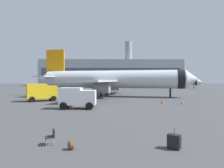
# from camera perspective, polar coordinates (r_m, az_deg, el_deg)

# --- Properties ---
(airplane_at_gate) EXTENTS (35.46, 32.25, 10.50)m
(airplane_at_gate) POSITION_cam_1_polar(r_m,az_deg,el_deg) (43.76, -0.10, 1.29)
(airplane_at_gate) COLOR silver
(airplane_at_gate) RESTS_ON ground
(airplane_taxiing) EXTENTS (19.16, 20.28, 7.20)m
(airplane_taxiing) POSITION_cam_1_polar(r_m,az_deg,el_deg) (99.78, 17.68, 0.50)
(airplane_taxiing) COLOR silver
(airplane_taxiing) RESTS_ON ground
(service_truck) EXTENTS (5.27, 4.21, 2.90)m
(service_truck) POSITION_cam_1_polar(r_m,az_deg,el_deg) (35.97, -19.24, -2.02)
(service_truck) COLOR yellow
(service_truck) RESTS_ON ground
(cargo_van) EXTENTS (4.45, 2.42, 2.60)m
(cargo_van) POSITION_cam_1_polar(r_m,az_deg,el_deg) (25.41, -9.74, -3.62)
(cargo_van) COLOR white
(cargo_van) RESTS_ON ground
(safety_cone_near) EXTENTS (0.44, 0.44, 0.66)m
(safety_cone_near) POSITION_cam_1_polar(r_m,az_deg,el_deg) (31.57, 19.18, -4.79)
(safety_cone_near) COLOR #F2590C
(safety_cone_near) RESTS_ON ground
(safety_cone_mid) EXTENTS (0.44, 0.44, 0.82)m
(safety_cone_mid) POSITION_cam_1_polar(r_m,az_deg,el_deg) (31.36, 14.02, -4.65)
(safety_cone_mid) COLOR #F2590C
(safety_cone_mid) RESTS_ON ground
(safety_cone_far) EXTENTS (0.44, 0.44, 0.84)m
(safety_cone_far) POSITION_cam_1_polar(r_m,az_deg,el_deg) (25.39, -11.36, -5.98)
(safety_cone_far) COLOR #F2590C
(safety_cone_far) RESTS_ON ground
(rolling_suitcase) EXTENTS (0.75, 0.70, 1.10)m
(rolling_suitcase) POSITION_cam_1_polar(r_m,az_deg,el_deg) (11.32, 17.07, -15.15)
(rolling_suitcase) COLOR black
(rolling_suitcase) RESTS_ON ground
(traveller_backpack) EXTENTS (0.36, 0.40, 0.48)m
(traveller_backpack) POSITION_cam_1_polar(r_m,az_deg,el_deg) (10.98, -11.46, -16.50)
(traveller_backpack) COLOR brown
(traveller_backpack) RESTS_ON ground
(gate_chair) EXTENTS (0.63, 0.63, 0.86)m
(gate_chair) POSITION_cam_1_polar(r_m,az_deg,el_deg) (11.92, -16.75, -13.77)
(gate_chair) COLOR black
(gate_chair) RESTS_ON ground
(terminal_building) EXTENTS (87.03, 17.50, 27.88)m
(terminal_building) POSITION_cam_1_polar(r_m,az_deg,el_deg) (128.88, -0.17, 3.16)
(terminal_building) COLOR gray
(terminal_building) RESTS_ON ground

